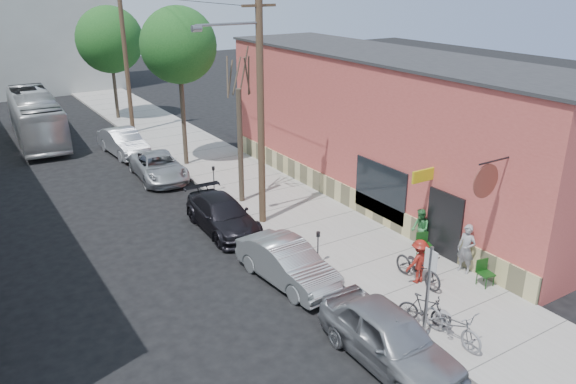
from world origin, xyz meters
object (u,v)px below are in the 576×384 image
parked_bike_a (425,310)px  car_3 (159,167)px  utility_pole_near (259,97)px  car_1 (288,263)px  parking_meter_near (318,242)px  bus (36,117)px  parked_bike_b (453,324)px  parking_meter_far (214,175)px  patron_green (420,229)px  car_4 (124,142)px  tree_bare (240,147)px  car_0 (389,337)px  tree_leafy_far (110,40)px  patron_grey (466,249)px  patio_chair_a (425,245)px  cyclist (419,261)px  patio_chair_b (486,273)px  car_2 (222,215)px  sign_post (429,283)px  tree_leafy_mid (178,45)px

parked_bike_a → car_3: size_ratio=0.33×
utility_pole_near → car_1: 6.74m
parking_meter_near → bus: (-5.33, 23.13, 0.50)m
utility_pole_near → parked_bike_b: size_ratio=4.95×
parking_meter_far → parked_bike_b: 14.28m
patron_green → car_4: size_ratio=0.34×
tree_bare → car_3: (-2.00, 5.26, -2.06)m
car_0 → bus: bearing=98.7°
tree_leafy_far → parked_bike_b: (0.03, -31.60, -4.96)m
patron_grey → car_4: 21.12m
patio_chair_a → tree_leafy_far: bearing=117.9°
cyclist → patio_chair_b: bearing=143.7°
parking_meter_far → patio_chair_b: size_ratio=1.41×
car_2 → parking_meter_near: bearing=-70.5°
tree_bare → patron_grey: size_ratio=2.91×
car_1 → car_4: (-0.23, 17.43, 0.04)m
car_0 → sign_post: bearing=9.1°
bus → patron_green: bearing=-65.5°
tree_leafy_mid → patio_chair_a: bearing=-78.3°
patio_chair_b → car_2: size_ratio=0.19×
parking_meter_near → car_3: (-1.45, 12.04, -0.33)m
patron_grey → bus: (-9.28, 26.33, 0.45)m
car_1 → car_4: size_ratio=0.95×
patron_green → utility_pole_near: bearing=-121.5°
parking_meter_far → patio_chair_a: 10.82m
parking_meter_near → car_2: parking_meter_near is taller
parked_bike_a → utility_pole_near: bearing=59.7°
parking_meter_near → cyclist: (2.09, -2.85, -0.06)m
utility_pole_near → cyclist: (1.95, -7.13, -4.49)m
utility_pole_near → parked_bike_b: bearing=-87.5°
parking_meter_near → cyclist: size_ratio=0.81×
tree_leafy_far → car_3: bearing=-98.2°
parked_bike_a → car_0: size_ratio=0.34×
patio_chair_a → car_1: car_1 is taller
patron_green → car_3: bearing=-134.7°
parked_bike_b → car_0: car_0 is taller
sign_post → tree_bare: (0.45, 11.90, 0.88)m
utility_pole_near → tree_leafy_far: (0.41, 21.61, 0.23)m
car_3 → sign_post: bearing=-80.5°
patron_grey → car_4: size_ratio=0.39×
tree_leafy_far → bus: (-5.88, -2.76, -4.16)m
utility_pole_near → cyclist: bearing=-74.7°
parked_bike_a → bus: bus is taller
cyclist → car_3: 15.31m
parking_meter_near → car_4: (-1.68, 17.15, -0.24)m
parking_meter_near → car_2: size_ratio=0.27×
parking_meter_near → car_2: (-1.45, 4.68, -0.31)m
utility_pole_near → tree_bare: (0.41, 2.50, -2.69)m
tree_bare → patio_chair_b: tree_bare is taller
parking_meter_near → car_4: car_4 is taller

